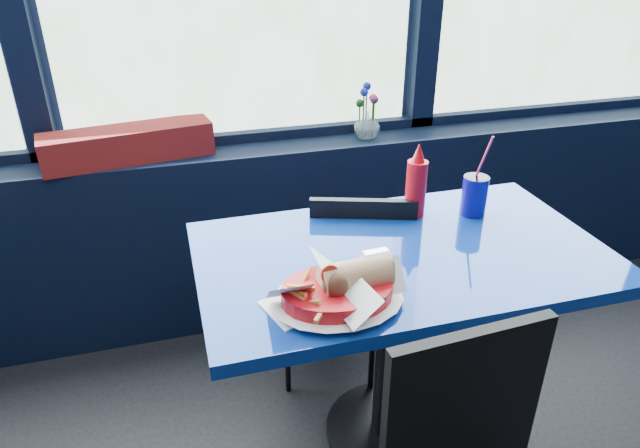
{
  "coord_description": "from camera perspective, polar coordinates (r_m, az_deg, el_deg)",
  "views": [
    {
      "loc": [
        -0.33,
        0.67,
        1.6
      ],
      "look_at": [
        0.04,
        1.98,
        0.89
      ],
      "focal_mm": 32.0,
      "sensor_mm": 36.0,
      "label": 1
    }
  ],
  "objects": [
    {
      "name": "planter_box",
      "position": [
        2.3,
        -18.63,
        7.58
      ],
      "size": [
        0.64,
        0.26,
        0.13
      ],
      "primitive_type": "cube",
      "rotation": [
        0.0,
        0.0,
        0.16
      ],
      "color": "maroon",
      "rests_on": "window_sill"
    },
    {
      "name": "window_sill",
      "position": [
        2.52,
        -6.46,
        -0.82
      ],
      "size": [
        5.0,
        0.26,
        0.8
      ],
      "primitive_type": "cube",
      "color": "black",
      "rests_on": "ground"
    },
    {
      "name": "near_table",
      "position": [
        1.79,
        7.82,
        -7.67
      ],
      "size": [
        1.2,
        0.7,
        0.75
      ],
      "color": "black",
      "rests_on": "ground"
    },
    {
      "name": "napkin",
      "position": [
        1.44,
        -2.54,
        -8.28
      ],
      "size": [
        0.18,
        0.18,
        0.0
      ],
      "primitive_type": "cube",
      "rotation": [
        0.0,
        0.0,
        0.31
      ],
      "color": "white",
      "rests_on": "near_table"
    },
    {
      "name": "food_basket",
      "position": [
        1.44,
        1.98,
        -6.6
      ],
      "size": [
        0.37,
        0.37,
        0.11
      ],
      "rotation": [
        0.0,
        0.0,
        -0.35
      ],
      "color": "red",
      "rests_on": "near_table"
    },
    {
      "name": "soda_cup",
      "position": [
        1.93,
        15.19,
        2.85
      ],
      "size": [
        0.08,
        0.08,
        0.28
      ],
      "rotation": [
        0.0,
        0.0,
        -0.3
      ],
      "color": "#0E0C87",
      "rests_on": "near_table"
    },
    {
      "name": "flower_vase",
      "position": [
        2.43,
        4.73,
        10.16
      ],
      "size": [
        0.15,
        0.15,
        0.23
      ],
      "rotation": [
        0.0,
        0.0,
        -0.39
      ],
      "color": "silver",
      "rests_on": "window_sill"
    },
    {
      "name": "chair_near_back",
      "position": [
        2.08,
        2.28,
        -5.18
      ],
      "size": [
        0.46,
        0.47,
        0.81
      ],
      "rotation": [
        0.0,
        0.0,
        2.82
      ],
      "color": "black",
      "rests_on": "ground"
    },
    {
      "name": "ketchup_bottle",
      "position": [
        1.86,
        9.59,
        3.93
      ],
      "size": [
        0.07,
        0.07,
        0.25
      ],
      "color": "red",
      "rests_on": "near_table"
    }
  ]
}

